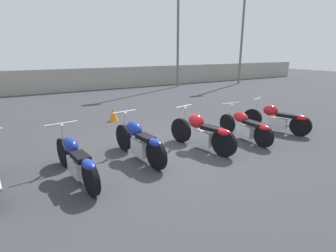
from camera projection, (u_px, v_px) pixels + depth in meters
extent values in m
plane|color=#38383D|center=(169.00, 152.00, 6.45)|extent=(60.00, 60.00, 0.00)
cube|color=#9E998E|center=(74.00, 80.00, 15.83)|extent=(40.00, 0.04, 1.36)
cylinder|color=slate|center=(243.00, 27.00, 18.78)|extent=(0.16, 0.16, 8.11)
cylinder|color=slate|center=(178.00, 18.00, 16.93)|extent=(0.16, 0.16, 8.86)
cylinder|color=black|center=(63.00, 152.00, 5.63)|extent=(0.18, 0.62, 0.61)
cylinder|color=black|center=(91.00, 179.00, 4.46)|extent=(0.18, 0.62, 0.61)
cube|color=silver|center=(77.00, 167.00, 4.99)|extent=(0.27, 0.58, 0.34)
ellipsoid|color=navy|center=(71.00, 145.00, 5.09)|extent=(0.32, 0.56, 0.30)
cube|color=black|center=(80.00, 157.00, 4.71)|extent=(0.30, 0.50, 0.10)
ellipsoid|color=navy|center=(89.00, 165.00, 4.43)|extent=(0.26, 0.46, 0.16)
cylinder|color=silver|center=(61.00, 124.00, 5.37)|extent=(0.65, 0.12, 0.04)
cylinder|color=silver|center=(62.00, 138.00, 5.50)|extent=(0.08, 0.25, 0.64)
cylinder|color=silver|center=(86.00, 171.00, 4.96)|extent=(0.16, 0.69, 0.07)
cylinder|color=black|center=(124.00, 137.00, 6.52)|extent=(0.18, 0.66, 0.65)
cylinder|color=black|center=(156.00, 155.00, 5.42)|extent=(0.18, 0.66, 0.65)
cube|color=silver|center=(140.00, 148.00, 5.92)|extent=(0.26, 0.54, 0.36)
ellipsoid|color=navy|center=(134.00, 129.00, 6.00)|extent=(0.35, 0.57, 0.34)
cube|color=black|center=(146.00, 137.00, 5.65)|extent=(0.30, 0.52, 0.10)
ellipsoid|color=navy|center=(155.00, 142.00, 5.39)|extent=(0.25, 0.46, 0.16)
cylinder|color=silver|center=(124.00, 112.00, 6.25)|extent=(0.61, 0.11, 0.04)
cylinder|color=silver|center=(124.00, 125.00, 6.38)|extent=(0.08, 0.26, 0.66)
cylinder|color=silver|center=(148.00, 151.00, 5.90)|extent=(0.15, 0.65, 0.07)
cylinder|color=black|center=(181.00, 130.00, 7.07)|extent=(0.25, 0.67, 0.66)
cylinder|color=black|center=(224.00, 143.00, 6.09)|extent=(0.25, 0.67, 0.66)
cube|color=silver|center=(203.00, 138.00, 6.54)|extent=(0.31, 0.54, 0.36)
ellipsoid|color=red|center=(196.00, 121.00, 6.60)|extent=(0.39, 0.51, 0.35)
cube|color=black|center=(211.00, 128.00, 6.29)|extent=(0.35, 0.55, 0.10)
ellipsoid|color=red|center=(223.00, 132.00, 6.05)|extent=(0.30, 0.47, 0.16)
cylinder|color=silver|center=(184.00, 106.00, 6.81)|extent=(0.55, 0.16, 0.04)
cylinder|color=silver|center=(182.00, 119.00, 6.94)|extent=(0.11, 0.26, 0.66)
cylinder|color=silver|center=(210.00, 141.00, 6.54)|extent=(0.23, 0.69, 0.07)
cylinder|color=black|center=(227.00, 124.00, 7.87)|extent=(0.11, 0.58, 0.58)
cylinder|color=black|center=(264.00, 136.00, 6.70)|extent=(0.11, 0.58, 0.58)
cube|color=silver|center=(246.00, 131.00, 7.23)|extent=(0.21, 0.50, 0.32)
ellipsoid|color=red|center=(241.00, 117.00, 7.34)|extent=(0.25, 0.53, 0.28)
cube|color=black|center=(253.00, 124.00, 6.96)|extent=(0.25, 0.59, 0.10)
ellipsoid|color=red|center=(263.00, 127.00, 6.68)|extent=(0.21, 0.44, 0.16)
cylinder|color=silver|center=(231.00, 103.00, 7.61)|extent=(0.64, 0.05, 0.04)
cylinder|color=silver|center=(229.00, 114.00, 7.74)|extent=(0.05, 0.25, 0.62)
cylinder|color=silver|center=(252.00, 134.00, 7.19)|extent=(0.08, 0.59, 0.07)
cylinder|color=black|center=(252.00, 118.00, 8.47)|extent=(0.31, 0.60, 0.60)
cylinder|color=black|center=(301.00, 126.00, 7.59)|extent=(0.31, 0.60, 0.60)
cube|color=silver|center=(277.00, 123.00, 7.99)|extent=(0.37, 0.56, 0.33)
ellipsoid|color=red|center=(271.00, 110.00, 8.04)|extent=(0.42, 0.51, 0.33)
cube|color=black|center=(287.00, 115.00, 7.77)|extent=(0.44, 0.65, 0.10)
ellipsoid|color=red|center=(300.00, 118.00, 7.55)|extent=(0.34, 0.48, 0.16)
cylinder|color=silver|center=(257.00, 99.00, 8.23)|extent=(0.55, 0.24, 0.04)
cylinder|color=silver|center=(255.00, 109.00, 8.35)|extent=(0.14, 0.25, 0.63)
cylinder|color=silver|center=(283.00, 125.00, 8.01)|extent=(0.26, 0.54, 0.07)
cone|color=orange|center=(114.00, 114.00, 9.27)|extent=(0.31, 0.31, 0.48)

